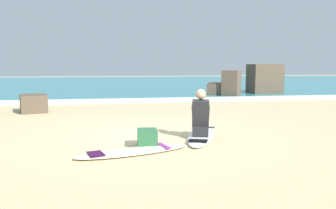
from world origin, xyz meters
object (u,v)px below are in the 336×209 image
at_px(surfboard_main, 202,134).
at_px(surfboard_spare_near, 133,151).
at_px(shoreline_rock, 34,103).
at_px(beach_bag, 147,138).
at_px(surfer_seated, 201,117).

height_order(surfboard_main, surfboard_spare_near, same).
bearing_deg(shoreline_rock, beach_bag, -59.53).
bearing_deg(surfer_seated, surfboard_spare_near, -145.55).
bearing_deg(surfboard_spare_near, surfer_seated, 34.45).
height_order(surfboard_main, surfer_seated, surfer_seated).
height_order(surfboard_spare_near, beach_bag, beach_bag).
height_order(surfer_seated, surfboard_spare_near, surfer_seated).
distance_m(surfboard_main, shoreline_rock, 6.26).
bearing_deg(surfboard_spare_near, beach_bag, 56.09).
bearing_deg(beach_bag, shoreline_rock, 120.47).
height_order(shoreline_rock, beach_bag, shoreline_rock).
height_order(surfboard_spare_near, shoreline_rock, shoreline_rock).
bearing_deg(beach_bag, surfboard_spare_near, -123.91).
height_order(surfer_seated, beach_bag, surfer_seated).
xyz_separation_m(surfboard_spare_near, beach_bag, (0.29, 0.43, 0.12)).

